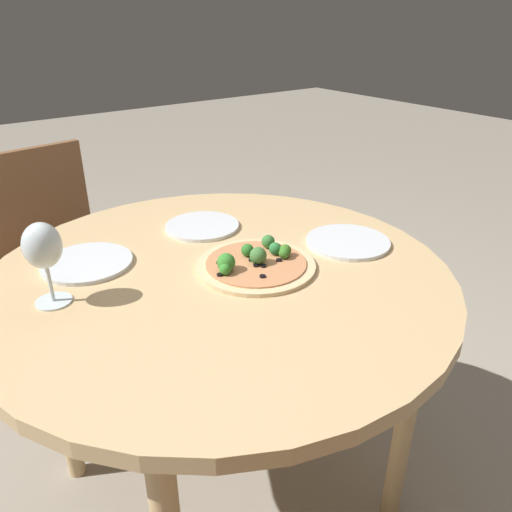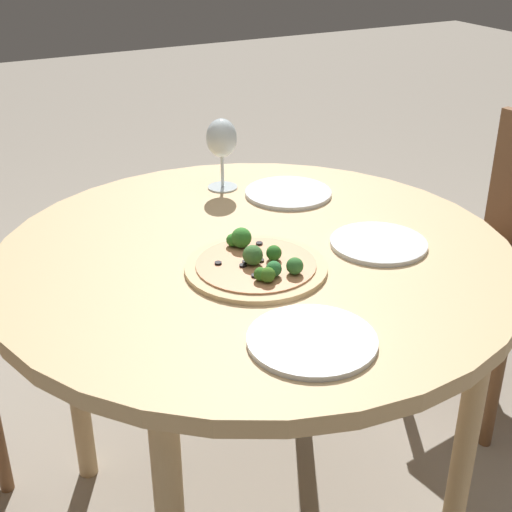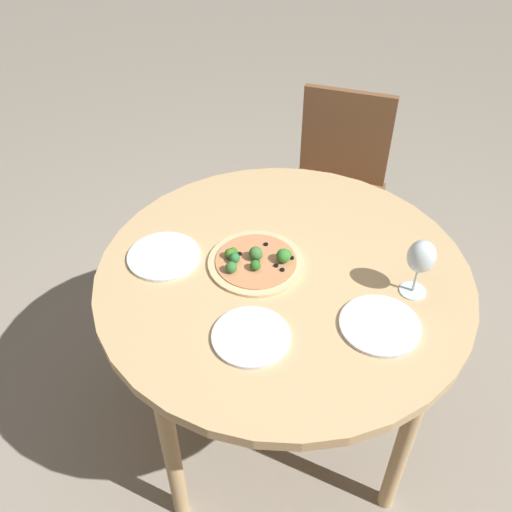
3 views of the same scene
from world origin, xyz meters
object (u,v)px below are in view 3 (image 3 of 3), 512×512
(chair_2, at_px, (336,187))
(plate_near, at_px, (380,325))
(plate_far, at_px, (251,336))
(wine_glass, at_px, (421,258))
(pizza, at_px, (256,261))
(plate_side, at_px, (164,256))

(chair_2, distance_m, plate_near, 1.08)
(plate_far, bearing_deg, plate_near, 4.37)
(wine_glass, bearing_deg, pizza, 163.37)
(pizza, relative_size, plate_side, 1.30)
(wine_glass, xyz_separation_m, plate_far, (-0.45, -0.15, -0.12))
(pizza, relative_size, wine_glass, 1.58)
(wine_glass, height_order, plate_near, wine_glass)
(chair_2, height_order, plate_far, chair_2)
(plate_far, bearing_deg, wine_glass, 18.27)
(chair_2, xyz_separation_m, plate_side, (-0.65, -0.75, 0.29))
(chair_2, distance_m, pizza, 0.92)
(chair_2, height_order, pizza, chair_2)
(chair_2, bearing_deg, pizza, -95.68)
(plate_near, bearing_deg, chair_2, 86.61)
(wine_glass, distance_m, plate_near, 0.21)
(plate_near, bearing_deg, plate_far, -175.63)
(pizza, bearing_deg, plate_far, -94.74)
(pizza, height_order, plate_near, pizza)
(pizza, bearing_deg, plate_near, -38.82)
(pizza, xyz_separation_m, plate_far, (-0.02, -0.28, -0.01))
(wine_glass, height_order, plate_side, wine_glass)
(plate_near, distance_m, plate_far, 0.34)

